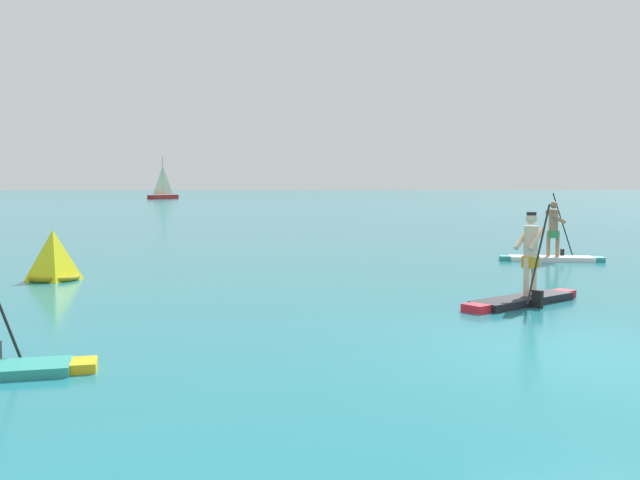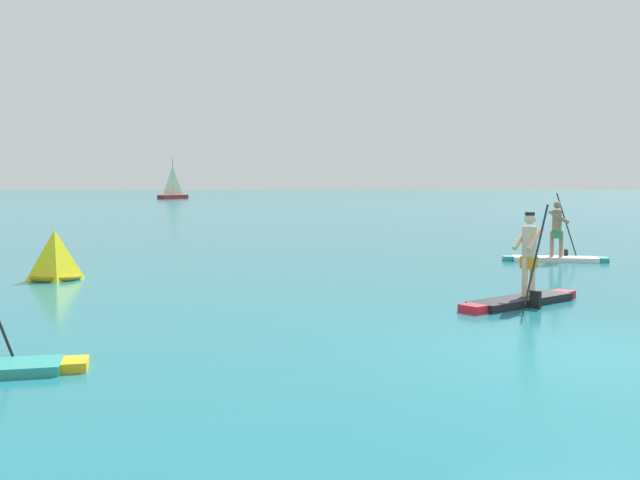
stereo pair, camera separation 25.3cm
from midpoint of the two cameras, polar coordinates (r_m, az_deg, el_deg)
name	(u,v)px [view 1 (the left image)]	position (r m, az deg, el deg)	size (l,w,h in m)	color
ground	(577,353)	(10.23, 18.79, -8.37)	(440.00, 440.00, 0.00)	#1E727F
paddleboarder_mid_center	(525,286)	(13.96, 15.24, -3.49)	(2.60, 2.17, 1.86)	black
paddleboarder_far_right	(552,250)	(21.86, 17.42, -0.73)	(2.93, 1.05, 1.95)	white
race_marker_buoy	(54,258)	(17.89, -20.52, -1.33)	(1.21, 1.21, 1.16)	yellow
sailboat_left_horizon	(163,194)	(103.40, -12.26, 3.56)	(3.60, 5.06, 5.85)	#A51E1E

